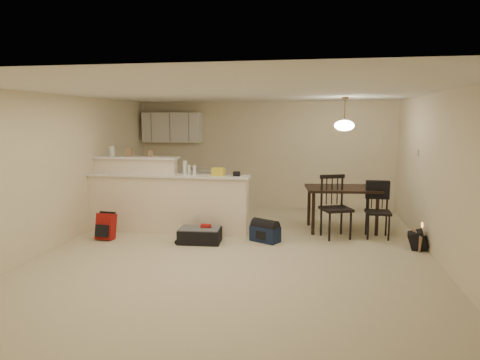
% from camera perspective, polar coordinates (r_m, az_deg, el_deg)
% --- Properties ---
extents(room, '(7.00, 7.02, 2.50)m').
position_cam_1_polar(room, '(6.68, -0.18, 0.84)').
color(room, beige).
rests_on(room, ground).
extents(breakfast_bar, '(3.08, 0.58, 1.39)m').
position_cam_1_polar(breakfast_bar, '(8.19, -11.17, -2.51)').
color(breakfast_bar, '#F8E4C8').
rests_on(breakfast_bar, ground).
extents(upper_cabinets, '(1.40, 0.34, 0.70)m').
position_cam_1_polar(upper_cabinets, '(10.41, -9.03, 6.94)').
color(upper_cabinets, white).
rests_on(upper_cabinets, room).
extents(kitchen_counter, '(1.80, 0.60, 0.90)m').
position_cam_1_polar(kitchen_counter, '(10.35, -8.04, -1.11)').
color(kitchen_counter, white).
rests_on(kitchen_counter, ground).
extents(thermostat, '(0.02, 0.12, 0.12)m').
position_cam_1_polar(thermostat, '(8.30, 22.59, 3.38)').
color(thermostat, beige).
rests_on(thermostat, room).
extents(jar, '(0.10, 0.10, 0.20)m').
position_cam_1_polar(jar, '(8.57, -16.69, 3.72)').
color(jar, silver).
rests_on(jar, breakfast_bar).
extents(cereal_box, '(0.10, 0.07, 0.16)m').
position_cam_1_polar(cereal_box, '(8.43, -14.61, 3.59)').
color(cereal_box, '#97704E').
rests_on(cereal_box, breakfast_bar).
extents(small_box, '(0.08, 0.06, 0.12)m').
position_cam_1_polar(small_box, '(8.26, -11.85, 3.46)').
color(small_box, '#97704E').
rests_on(small_box, breakfast_bar).
extents(bottle_a, '(0.07, 0.07, 0.26)m').
position_cam_1_polar(bottle_a, '(7.83, -7.36, 1.62)').
color(bottle_a, silver).
rests_on(bottle_a, breakfast_bar).
extents(bottle_b, '(0.06, 0.06, 0.18)m').
position_cam_1_polar(bottle_b, '(7.78, -6.09, 1.31)').
color(bottle_b, silver).
rests_on(bottle_b, breakfast_bar).
extents(bag_lump, '(0.22, 0.18, 0.14)m').
position_cam_1_polar(bag_lump, '(7.67, -2.91, 1.10)').
color(bag_lump, '#97704E').
rests_on(bag_lump, breakfast_bar).
extents(pouch, '(0.12, 0.10, 0.08)m').
position_cam_1_polar(pouch, '(7.61, -0.44, 0.82)').
color(pouch, '#97704E').
rests_on(pouch, breakfast_bar).
extents(extra_item_x, '(0.05, 0.05, 0.18)m').
position_cam_1_polar(extra_item_x, '(7.81, -6.81, 1.34)').
color(extra_item_x, silver).
rests_on(extra_item_x, breakfast_bar).
extents(dining_table, '(1.42, 1.03, 0.83)m').
position_cam_1_polar(dining_table, '(8.27, 13.45, -1.64)').
color(dining_table, black).
rests_on(dining_table, ground).
extents(pendant_lamp, '(0.36, 0.36, 0.62)m').
position_cam_1_polar(pendant_lamp, '(8.16, 13.74, 7.14)').
color(pendant_lamp, brown).
rests_on(pendant_lamp, room).
extents(dining_chair_near, '(0.62, 0.61, 1.11)m').
position_cam_1_polar(dining_chair_near, '(7.75, 12.69, -3.55)').
color(dining_chair_near, black).
rests_on(dining_chair_near, ground).
extents(dining_chair_far, '(0.44, 0.42, 0.98)m').
position_cam_1_polar(dining_chair_far, '(7.96, 17.91, -3.91)').
color(dining_chair_far, black).
rests_on(dining_chair_far, ground).
extents(suitcase, '(0.74, 0.51, 0.24)m').
position_cam_1_polar(suitcase, '(7.41, -5.36, -7.39)').
color(suitcase, black).
rests_on(suitcase, ground).
extents(red_backpack, '(0.32, 0.21, 0.46)m').
position_cam_1_polar(red_backpack, '(7.91, -17.45, -5.93)').
color(red_backpack, '#A11512').
rests_on(red_backpack, ground).
extents(navy_duffel, '(0.56, 0.47, 0.27)m').
position_cam_1_polar(navy_duffel, '(7.45, 3.37, -7.18)').
color(navy_duffel, '#13203D').
rests_on(navy_duffel, ground).
extents(black_daypack, '(0.29, 0.36, 0.28)m').
position_cam_1_polar(black_daypack, '(7.59, 22.54, -7.44)').
color(black_daypack, black).
rests_on(black_daypack, ground).
extents(cardboard_sheet, '(0.08, 0.38, 0.29)m').
position_cam_1_polar(cardboard_sheet, '(7.55, 22.40, -7.49)').
color(cardboard_sheet, '#97704E').
rests_on(cardboard_sheet, ground).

